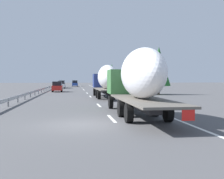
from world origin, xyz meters
name	(u,v)px	position (x,y,z in m)	size (l,w,h in m)	color
ground_plane	(76,91)	(40.00, 0.00, 0.00)	(260.00, 260.00, 0.00)	#4C4C4F
lane_stripe_0	(112,118)	(2.00, -1.80, 0.00)	(3.20, 0.20, 0.01)	white
lane_stripe_1	(99,105)	(10.37, -1.80, 0.00)	(3.20, 0.20, 0.01)	white
lane_stripe_2	(90,97)	(22.99, -1.80, 0.00)	(3.20, 0.20, 0.01)	white
lane_stripe_3	(87,93)	(32.30, -1.80, 0.00)	(3.20, 0.20, 0.01)	white
lane_stripe_4	(84,90)	(45.92, -1.80, 0.00)	(3.20, 0.20, 0.01)	white
lane_stripe_5	(83,89)	(49.50, -1.80, 0.00)	(3.20, 0.20, 0.01)	white
lane_stripe_6	(83,89)	(51.13, -1.80, 0.00)	(3.20, 0.20, 0.01)	white
lane_stripe_7	(82,88)	(61.88, -1.80, 0.00)	(3.20, 0.20, 0.01)	white
lane_stripe_8	(81,87)	(72.43, -1.80, 0.00)	(3.20, 0.20, 0.01)	white
lane_stripe_9	(80,86)	(81.22, -1.80, 0.00)	(3.20, 0.20, 0.01)	white
edge_line_right	(101,90)	(45.00, -5.50, 0.00)	(110.00, 0.20, 0.01)	white
truck_lead	(106,79)	(20.15, -3.60, 2.35)	(13.23, 2.55, 4.06)	navy
truck_trailing	(137,78)	(3.00, -3.60, 2.40)	(13.46, 2.55, 4.20)	#387038
car_white_van	(61,85)	(56.52, 3.54, 0.95)	(4.01, 1.86, 1.91)	white
car_blue_sedan	(75,83)	(74.38, 0.04, 0.97)	(4.04, 1.82, 1.96)	#28479E
car_black_suv	(62,84)	(65.24, 3.71, 0.98)	(4.21, 1.73, 1.98)	black
car_red_compact	(57,87)	(37.54, 3.45, 0.96)	(4.03, 1.82, 1.93)	red
road_sign	(113,80)	(35.51, -6.70, 2.17)	(0.10, 0.90, 3.14)	gray
tree_0	(107,74)	(82.01, -11.37, 4.23)	(3.80, 3.80, 6.55)	#472D19
tree_1	(150,71)	(26.69, -11.14, 3.65)	(2.54, 2.54, 6.09)	#472D19
tree_2	(159,66)	(26.56, -12.52, 4.30)	(3.57, 3.57, 7.28)	#472D19
tree_3	(112,73)	(73.48, -11.77, 4.27)	(2.84, 2.84, 7.28)	#472D19
guardrail_median	(46,88)	(43.00, 6.00, 0.58)	(94.00, 0.10, 0.76)	#9EA0A5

